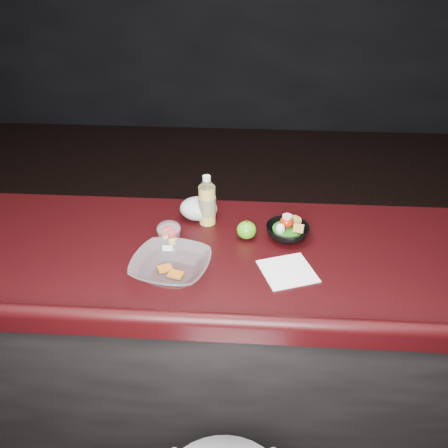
{
  "coord_description": "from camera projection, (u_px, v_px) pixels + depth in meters",
  "views": [
    {
      "loc": [
        0.13,
        -1.07,
        2.01
      ],
      "look_at": [
        0.04,
        0.35,
        1.1
      ],
      "focal_mm": 40.0,
      "sensor_mm": 36.0,
      "label": 1
    }
  ],
  "objects": [
    {
      "name": "paper_napkin",
      "position": [
        288.0,
        271.0,
        1.6
      ],
      "size": [
        0.21,
        0.21,
        0.0
      ],
      "primitive_type": "cube",
      "rotation": [
        0.0,
        0.0,
        0.35
      ],
      "color": "white",
      "rests_on": "counter"
    },
    {
      "name": "counter",
      "position": [
        214.0,
        357.0,
        1.97
      ],
      "size": [
        4.06,
        0.71,
        1.02
      ],
      "color": "black",
      "rests_on": "ground"
    },
    {
      "name": "lemonade_bottle",
      "position": [
        207.0,
        204.0,
        1.81
      ],
      "size": [
        0.06,
        0.06,
        0.19
      ],
      "color": "gold",
      "rests_on": "counter"
    },
    {
      "name": "plastic_bag",
      "position": [
        200.0,
        207.0,
        1.86
      ],
      "size": [
        0.14,
        0.12,
        0.1
      ],
      "color": "silver",
      "rests_on": "counter"
    },
    {
      "name": "fruit_cup",
      "position": [
        169.0,
        237.0,
        1.67
      ],
      "size": [
        0.08,
        0.08,
        0.11
      ],
      "color": "white",
      "rests_on": "counter"
    },
    {
      "name": "takeout_bowl",
      "position": [
        171.0,
        267.0,
        1.58
      ],
      "size": [
        0.29,
        0.29,
        0.06
      ],
      "rotation": [
        0.0,
        0.0,
        -0.19
      ],
      "color": "silver",
      "rests_on": "counter"
    },
    {
      "name": "room_shell",
      "position": [
        195.0,
        12.0,
        1.01
      ],
      "size": [
        8.0,
        8.0,
        8.0
      ],
      "color": "black",
      "rests_on": "ground"
    },
    {
      "name": "green_apple",
      "position": [
        246.0,
        230.0,
        1.75
      ],
      "size": [
        0.07,
        0.07,
        0.07
      ],
      "color": "#31790E",
      "rests_on": "counter"
    },
    {
      "name": "snack_bowl",
      "position": [
        287.0,
        230.0,
        1.76
      ],
      "size": [
        0.18,
        0.18,
        0.08
      ],
      "rotation": [
        0.0,
        0.0,
        -0.16
      ],
      "color": "black",
      "rests_on": "counter"
    }
  ]
}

